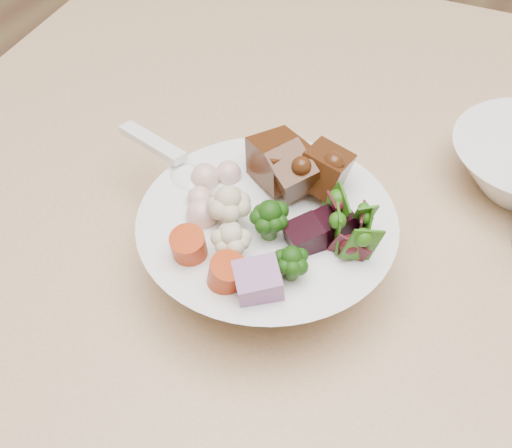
# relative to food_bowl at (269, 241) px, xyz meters

# --- Properties ---
(food_bowl) EXTENTS (0.23, 0.23, 0.12)m
(food_bowl) POSITION_rel_food_bowl_xyz_m (0.00, 0.00, 0.00)
(food_bowl) COLOR white
(food_bowl) RESTS_ON dining_table
(soup_spoon) EXTENTS (0.14, 0.07, 0.03)m
(soup_spoon) POSITION_rel_food_bowl_xyz_m (-0.10, 0.02, 0.03)
(soup_spoon) COLOR white
(soup_spoon) RESTS_ON food_bowl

